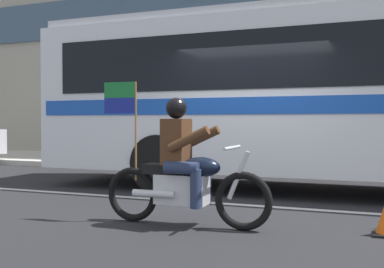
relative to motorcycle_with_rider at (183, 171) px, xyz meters
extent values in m
plane|color=black|center=(0.23, 2.25, -0.67)|extent=(60.00, 60.00, 0.00)
cube|color=#B7B2A8|center=(0.23, 7.35, -0.59)|extent=(28.00, 3.80, 0.15)
cube|color=silver|center=(0.23, 1.65, -0.66)|extent=(26.60, 0.14, 0.01)
cylinder|color=black|center=(-1.42, 2.27, -0.15)|extent=(1.04, 0.30, 1.04)
torus|color=black|center=(0.75, 0.02, -0.32)|extent=(0.69, 0.10, 0.69)
torus|color=black|center=(-0.70, -0.01, -0.32)|extent=(0.69, 0.10, 0.69)
cube|color=silver|center=(-0.02, 0.00, -0.22)|extent=(0.65, 0.29, 0.36)
ellipsoid|color=black|center=(0.23, 0.01, 0.06)|extent=(0.49, 0.29, 0.24)
cube|color=black|center=(-0.22, 0.00, 0.02)|extent=(0.57, 0.27, 0.12)
cylinder|color=silver|center=(0.69, 0.02, -0.02)|extent=(0.28, 0.06, 0.58)
cylinder|color=silver|center=(0.61, 0.01, 0.30)|extent=(0.05, 0.64, 0.04)
cylinder|color=silver|center=(-0.32, -0.16, -0.27)|extent=(0.55, 0.10, 0.09)
cube|color=#4C2D19|center=(-0.09, 0.00, 0.36)|extent=(0.29, 0.37, 0.56)
sphere|color=black|center=(-0.09, 0.00, 0.77)|extent=(0.26, 0.26, 0.26)
cylinder|color=#232D4C|center=(0.04, 0.18, 0.06)|extent=(0.42, 0.16, 0.15)
cylinder|color=#232D4C|center=(0.22, 0.19, -0.18)|extent=(0.13, 0.13, 0.46)
cylinder|color=#232D4C|center=(0.05, -0.18, 0.06)|extent=(0.42, 0.16, 0.15)
cylinder|color=#232D4C|center=(0.23, -0.17, -0.18)|extent=(0.13, 0.13, 0.46)
cylinder|color=#4C2D19|center=(0.14, 0.21, 0.40)|extent=(0.52, 0.12, 0.32)
cylinder|color=#4C2D19|center=(0.15, -0.19, 0.40)|extent=(0.52, 0.12, 0.32)
cylinder|color=olive|center=(-0.65, -0.01, 0.48)|extent=(0.02, 0.02, 1.25)
cube|color=#197233|center=(-0.88, -0.02, 1.01)|extent=(0.44, 0.03, 0.20)
cube|color=navy|center=(-0.88, -0.02, 0.81)|extent=(0.44, 0.03, 0.20)
cylinder|color=red|center=(1.48, 6.23, -0.23)|extent=(0.22, 0.22, 0.58)
sphere|color=red|center=(1.48, 6.23, 0.13)|extent=(0.20, 0.20, 0.20)
cylinder|color=red|center=(1.48, 6.09, -0.20)|extent=(0.09, 0.10, 0.09)
camera|label=1|loc=(2.24, -5.30, 0.60)|focal=44.33mm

